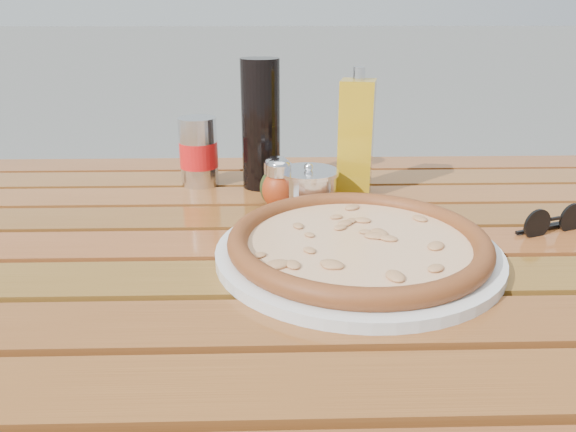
{
  "coord_description": "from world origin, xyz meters",
  "views": [
    {
      "loc": [
        -0.02,
        -0.7,
        1.05
      ],
      "look_at": [
        0.0,
        0.02,
        0.78
      ],
      "focal_mm": 35.0,
      "sensor_mm": 36.0,
      "label": 1
    }
  ],
  "objects_px": {
    "pepper_shaker": "(279,185)",
    "parmesan_tin": "(308,188)",
    "plate": "(358,253)",
    "table": "(288,291)",
    "sunglasses": "(553,222)",
    "oregano_shaker": "(277,183)",
    "dark_bottle": "(261,125)",
    "soda_can": "(199,152)",
    "pizza": "(358,241)",
    "olive_oil_cruet": "(356,137)"
  },
  "relations": [
    {
      "from": "pepper_shaker",
      "to": "parmesan_tin",
      "type": "relative_size",
      "value": 0.65
    },
    {
      "from": "parmesan_tin",
      "to": "plate",
      "type": "bearing_deg",
      "value": -75.62
    },
    {
      "from": "table",
      "to": "sunglasses",
      "type": "height_order",
      "value": "sunglasses"
    },
    {
      "from": "oregano_shaker",
      "to": "dark_bottle",
      "type": "xyz_separation_m",
      "value": [
        -0.03,
        0.1,
        0.07
      ]
    },
    {
      "from": "plate",
      "to": "oregano_shaker",
      "type": "distance_m",
      "value": 0.23
    },
    {
      "from": "soda_can",
      "to": "sunglasses",
      "type": "bearing_deg",
      "value": -24.77
    },
    {
      "from": "oregano_shaker",
      "to": "plate",
      "type": "bearing_deg",
      "value": -63.42
    },
    {
      "from": "pepper_shaker",
      "to": "sunglasses",
      "type": "distance_m",
      "value": 0.4
    },
    {
      "from": "sunglasses",
      "to": "pepper_shaker",
      "type": "bearing_deg",
      "value": 143.36
    },
    {
      "from": "pepper_shaker",
      "to": "dark_bottle",
      "type": "height_order",
      "value": "dark_bottle"
    },
    {
      "from": "oregano_shaker",
      "to": "sunglasses",
      "type": "bearing_deg",
      "value": -17.81
    },
    {
      "from": "pizza",
      "to": "pepper_shaker",
      "type": "xyz_separation_m",
      "value": [
        -0.1,
        0.19,
        0.02
      ]
    },
    {
      "from": "pizza",
      "to": "plate",
      "type": "bearing_deg",
      "value": -90.0
    },
    {
      "from": "oregano_shaker",
      "to": "dark_bottle",
      "type": "height_order",
      "value": "dark_bottle"
    },
    {
      "from": "pizza",
      "to": "soda_can",
      "type": "xyz_separation_m",
      "value": [
        -0.24,
        0.32,
        0.04
      ]
    },
    {
      "from": "dark_bottle",
      "to": "olive_oil_cruet",
      "type": "xyz_separation_m",
      "value": [
        0.16,
        -0.04,
        -0.01
      ]
    },
    {
      "from": "sunglasses",
      "to": "pizza",
      "type": "bearing_deg",
      "value": 174.91
    },
    {
      "from": "plate",
      "to": "olive_oil_cruet",
      "type": "xyz_separation_m",
      "value": [
        0.03,
        0.26,
        0.09
      ]
    },
    {
      "from": "pepper_shaker",
      "to": "sunglasses",
      "type": "height_order",
      "value": "pepper_shaker"
    },
    {
      "from": "parmesan_tin",
      "to": "oregano_shaker",
      "type": "bearing_deg",
      "value": 176.61
    },
    {
      "from": "plate",
      "to": "pepper_shaker",
      "type": "xyz_separation_m",
      "value": [
        -0.1,
        0.19,
        0.03
      ]
    },
    {
      "from": "pepper_shaker",
      "to": "oregano_shaker",
      "type": "height_order",
      "value": "same"
    },
    {
      "from": "table",
      "to": "soda_can",
      "type": "xyz_separation_m",
      "value": [
        -0.15,
        0.27,
        0.13
      ]
    },
    {
      "from": "plate",
      "to": "soda_can",
      "type": "distance_m",
      "value": 0.4
    },
    {
      "from": "oregano_shaker",
      "to": "parmesan_tin",
      "type": "bearing_deg",
      "value": -3.39
    },
    {
      "from": "plate",
      "to": "pepper_shaker",
      "type": "bearing_deg",
      "value": 117.05
    },
    {
      "from": "table",
      "to": "pepper_shaker",
      "type": "distance_m",
      "value": 0.18
    },
    {
      "from": "table",
      "to": "dark_bottle",
      "type": "xyz_separation_m",
      "value": [
        -0.04,
        0.25,
        0.19
      ]
    },
    {
      "from": "plate",
      "to": "parmesan_tin",
      "type": "xyz_separation_m",
      "value": [
        -0.05,
        0.2,
        0.02
      ]
    },
    {
      "from": "olive_oil_cruet",
      "to": "table",
      "type": "bearing_deg",
      "value": -119.45
    },
    {
      "from": "soda_can",
      "to": "sunglasses",
      "type": "distance_m",
      "value": 0.58
    },
    {
      "from": "oregano_shaker",
      "to": "olive_oil_cruet",
      "type": "xyz_separation_m",
      "value": [
        0.13,
        0.06,
        0.06
      ]
    },
    {
      "from": "oregano_shaker",
      "to": "table",
      "type": "bearing_deg",
      "value": -84.42
    },
    {
      "from": "table",
      "to": "pizza",
      "type": "distance_m",
      "value": 0.14
    },
    {
      "from": "plate",
      "to": "sunglasses",
      "type": "bearing_deg",
      "value": 15.06
    },
    {
      "from": "parmesan_tin",
      "to": "sunglasses",
      "type": "xyz_separation_m",
      "value": [
        0.34,
        -0.12,
        -0.01
      ]
    },
    {
      "from": "plate",
      "to": "parmesan_tin",
      "type": "bearing_deg",
      "value": 104.38
    },
    {
      "from": "pepper_shaker",
      "to": "olive_oil_cruet",
      "type": "relative_size",
      "value": 0.39
    },
    {
      "from": "table",
      "to": "plate",
      "type": "height_order",
      "value": "plate"
    },
    {
      "from": "oregano_shaker",
      "to": "olive_oil_cruet",
      "type": "distance_m",
      "value": 0.16
    },
    {
      "from": "pizza",
      "to": "soda_can",
      "type": "relative_size",
      "value": 3.67
    },
    {
      "from": "table",
      "to": "pepper_shaker",
      "type": "xyz_separation_m",
      "value": [
        -0.01,
        0.14,
        0.11
      ]
    },
    {
      "from": "oregano_shaker",
      "to": "parmesan_tin",
      "type": "distance_m",
      "value": 0.05
    },
    {
      "from": "table",
      "to": "parmesan_tin",
      "type": "height_order",
      "value": "parmesan_tin"
    },
    {
      "from": "pepper_shaker",
      "to": "dark_bottle",
      "type": "xyz_separation_m",
      "value": [
        -0.03,
        0.11,
        0.07
      ]
    },
    {
      "from": "pepper_shaker",
      "to": "oregano_shaker",
      "type": "distance_m",
      "value": 0.01
    },
    {
      "from": "plate",
      "to": "olive_oil_cruet",
      "type": "distance_m",
      "value": 0.28
    },
    {
      "from": "sunglasses",
      "to": "soda_can",
      "type": "bearing_deg",
      "value": 135.08
    },
    {
      "from": "table",
      "to": "sunglasses",
      "type": "distance_m",
      "value": 0.39
    },
    {
      "from": "pizza",
      "to": "oregano_shaker",
      "type": "bearing_deg",
      "value": 116.58
    }
  ]
}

